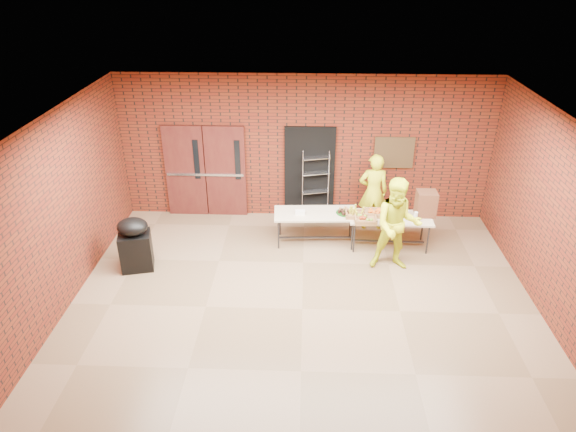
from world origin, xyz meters
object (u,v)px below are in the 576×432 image
object	(u,v)px
volunteer_man	(397,225)
covered_grill	(135,244)
table_right	(390,219)
volunteer_woman	(373,192)
coffee_dispenser	(426,203)
wire_rack	(315,186)
table_left	(316,215)

from	to	relation	value
volunteer_man	covered_grill	bearing A→B (deg)	-175.79
table_right	volunteer_woman	size ratio (longest dim) A/B	0.97
covered_grill	volunteer_woman	xyz separation A→B (m)	(4.61, 1.77, 0.32)
coffee_dispenser	volunteer_man	bearing A→B (deg)	-128.04
wire_rack	covered_grill	bearing A→B (deg)	-161.04
table_left	coffee_dispenser	size ratio (longest dim) A/B	3.33
table_left	covered_grill	xyz separation A→B (m)	(-3.39, -1.09, -0.10)
wire_rack	coffee_dispenser	bearing A→B (deg)	-39.22
table_right	coffee_dispenser	world-z (taller)	coffee_dispenser
covered_grill	volunteer_woman	bearing A→B (deg)	7.30
wire_rack	covered_grill	xyz separation A→B (m)	(-3.39, -2.16, -0.27)
wire_rack	covered_grill	world-z (taller)	wire_rack
table_left	coffee_dispenser	bearing A→B (deg)	-2.39
volunteer_woman	coffee_dispenser	bearing A→B (deg)	142.80
table_left	table_right	xyz separation A→B (m)	(1.50, -0.10, -0.01)
wire_rack	table_left	xyz separation A→B (m)	(-0.00, -1.07, -0.17)
wire_rack	volunteer_man	size ratio (longest dim) A/B	0.87
volunteer_woman	volunteer_man	bearing A→B (deg)	97.01
coffee_dispenser	covered_grill	xyz separation A→B (m)	(-5.58, -1.10, -0.40)
covered_grill	volunteer_man	distance (m)	4.90
covered_grill	wire_rack	bearing A→B (deg)	18.74
wire_rack	covered_grill	distance (m)	4.03
volunteer_man	table_right	bearing A→B (deg)	90.97
table_right	coffee_dispenser	bearing A→B (deg)	10.78
table_right	table_left	bearing A→B (deg)	177.55
table_left	volunteer_woman	distance (m)	1.42
table_right	coffee_dispenser	size ratio (longest dim) A/B	3.23
covered_grill	volunteer_man	world-z (taller)	volunteer_man
table_left	covered_grill	world-z (taller)	covered_grill
volunteer_woman	volunteer_man	world-z (taller)	volunteer_man
wire_rack	volunteer_woman	size ratio (longest dim) A/B	0.93
wire_rack	covered_grill	size ratio (longest dim) A/B	1.51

